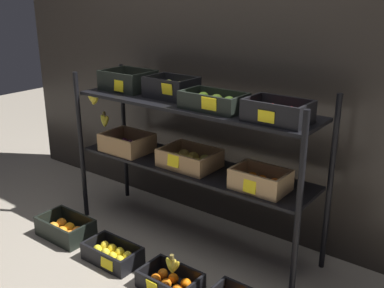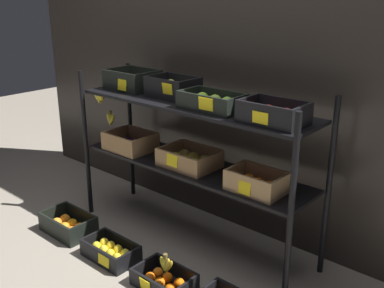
{
  "view_description": "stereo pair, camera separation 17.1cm",
  "coord_description": "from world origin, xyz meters",
  "px_view_note": "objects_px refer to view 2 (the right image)",
  "views": [
    {
      "loc": [
        1.59,
        -2.09,
        1.57
      ],
      "look_at": [
        0.0,
        0.0,
        0.66
      ],
      "focal_mm": 41.94,
      "sensor_mm": 36.0,
      "label": 1
    },
    {
      "loc": [
        1.72,
        -1.99,
        1.57
      ],
      "look_at": [
        0.0,
        0.0,
        0.66
      ],
      "focal_mm": 41.94,
      "sensor_mm": 36.0,
      "label": 2
    }
  ],
  "objects_px": {
    "crate_ground_lemon": "(111,252)",
    "crate_ground_tangerine": "(164,281)",
    "display_rack": "(188,130)",
    "crate_ground_orange": "(68,225)",
    "banana_bunch_loose": "(166,265)"
  },
  "relations": [
    {
      "from": "crate_ground_lemon",
      "to": "crate_ground_tangerine",
      "type": "height_order",
      "value": "crate_ground_lemon"
    },
    {
      "from": "display_rack",
      "to": "crate_ground_orange",
      "type": "xyz_separation_m",
      "value": [
        -0.66,
        -0.49,
        -0.7
      ]
    },
    {
      "from": "crate_ground_orange",
      "to": "banana_bunch_loose",
      "type": "bearing_deg",
      "value": -0.07
    },
    {
      "from": "display_rack",
      "to": "crate_ground_tangerine",
      "type": "bearing_deg",
      "value": -62.54
    },
    {
      "from": "display_rack",
      "to": "banana_bunch_loose",
      "type": "xyz_separation_m",
      "value": [
        0.27,
        -0.49,
        -0.6
      ]
    },
    {
      "from": "display_rack",
      "to": "crate_ground_orange",
      "type": "bearing_deg",
      "value": -143.63
    },
    {
      "from": "crate_ground_lemon",
      "to": "crate_ground_tangerine",
      "type": "bearing_deg",
      "value": 1.51
    },
    {
      "from": "crate_ground_orange",
      "to": "crate_ground_tangerine",
      "type": "relative_size",
      "value": 1.11
    },
    {
      "from": "crate_ground_tangerine",
      "to": "banana_bunch_loose",
      "type": "xyz_separation_m",
      "value": [
        0.02,
        0.0,
        0.11
      ]
    },
    {
      "from": "crate_ground_tangerine",
      "to": "display_rack",
      "type": "bearing_deg",
      "value": 117.46
    },
    {
      "from": "crate_ground_lemon",
      "to": "banana_bunch_loose",
      "type": "relative_size",
      "value": 2.95
    },
    {
      "from": "display_rack",
      "to": "crate_ground_lemon",
      "type": "xyz_separation_m",
      "value": [
        -0.19,
        -0.5,
        -0.7
      ]
    },
    {
      "from": "crate_ground_lemon",
      "to": "banana_bunch_loose",
      "type": "height_order",
      "value": "banana_bunch_loose"
    },
    {
      "from": "crate_ground_orange",
      "to": "crate_ground_lemon",
      "type": "bearing_deg",
      "value": -1.81
    },
    {
      "from": "crate_ground_lemon",
      "to": "crate_ground_orange",
      "type": "bearing_deg",
      "value": 178.19
    }
  ]
}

